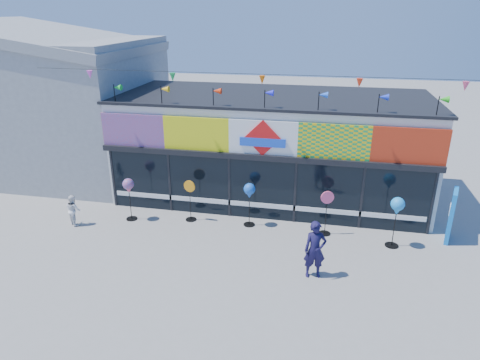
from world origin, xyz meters
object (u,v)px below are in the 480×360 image
(spinner_4, at_px, (397,208))
(adult_man, at_px, (315,250))
(spinner_3, at_px, (326,212))
(child, at_px, (74,210))
(spinner_1, at_px, (190,199))
(spinner_2, at_px, (249,192))
(blue_sign, at_px, (451,215))
(spinner_0, at_px, (129,187))

(spinner_4, distance_m, adult_man, 3.35)
(spinner_3, bearing_deg, child, -173.11)
(adult_man, bearing_deg, spinner_1, 136.37)
(spinner_1, relative_size, spinner_4, 0.90)
(spinner_2, relative_size, spinner_3, 1.01)
(spinner_1, distance_m, child, 4.16)
(spinner_1, height_order, adult_man, adult_man)
(blue_sign, distance_m, spinner_0, 11.08)
(spinner_2, height_order, spinner_4, spinner_4)
(spinner_4, bearing_deg, blue_sign, 23.65)
(blue_sign, bearing_deg, spinner_3, -157.47)
(spinner_4, relative_size, child, 1.53)
(spinner_1, relative_size, adult_man, 0.90)
(spinner_1, height_order, child, spinner_1)
(blue_sign, height_order, spinner_4, blue_sign)
(spinner_3, bearing_deg, spinner_0, -177.59)
(spinner_0, height_order, spinner_4, spinner_4)
(spinner_4, distance_m, child, 11.05)
(spinner_0, relative_size, spinner_1, 1.03)
(spinner_3, bearing_deg, spinner_1, 178.97)
(spinner_1, bearing_deg, spinner_4, -3.83)
(spinner_0, distance_m, spinner_1, 2.25)
(blue_sign, height_order, adult_man, blue_sign)
(spinner_0, distance_m, spinner_4, 9.18)
(spinner_3, distance_m, adult_man, 2.62)
(blue_sign, height_order, spinner_1, blue_sign)
(child, bearing_deg, spinner_4, -142.01)
(blue_sign, relative_size, spinner_1, 1.15)
(blue_sign, relative_size, spinner_0, 1.12)
(spinner_1, distance_m, spinner_3, 4.84)
(spinner_4, bearing_deg, spinner_0, 179.45)
(spinner_0, relative_size, spinner_3, 1.00)
(blue_sign, xyz_separation_m, child, (-12.87, -1.50, -0.33))
(child, bearing_deg, spinner_1, -129.41)
(spinner_0, distance_m, spinner_2, 4.36)
(adult_man, bearing_deg, spinner_4, 29.17)
(spinner_1, distance_m, adult_man, 5.30)
(adult_man, bearing_deg, spinner_0, 147.94)
(spinner_0, xyz_separation_m, adult_man, (6.73, -2.31, -0.42))
(spinner_2, distance_m, spinner_4, 4.87)
(spinner_3, height_order, adult_man, adult_man)
(spinner_2, height_order, spinner_3, spinner_2)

